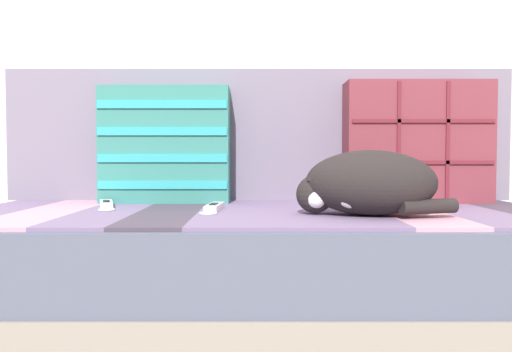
% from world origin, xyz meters
% --- Properties ---
extents(couch, '(1.81, 0.85, 0.39)m').
position_xyz_m(couch, '(0.00, 0.13, 0.19)').
color(couch, gray).
rests_on(couch, ground_plane).
extents(sofa_backrest, '(1.77, 0.14, 0.46)m').
position_xyz_m(sofa_backrest, '(0.00, 0.48, 0.62)').
color(sofa_backrest, slate).
rests_on(sofa_backrest, couch).
extents(throw_pillow_quilted, '(0.48, 0.14, 0.40)m').
position_xyz_m(throw_pillow_quilted, '(0.53, 0.33, 0.59)').
color(throw_pillow_quilted, brown).
rests_on(throw_pillow_quilted, couch).
extents(throw_pillow_striped, '(0.43, 0.14, 0.39)m').
position_xyz_m(throw_pillow_striped, '(-0.31, 0.33, 0.58)').
color(throw_pillow_striped, '#337A70').
rests_on(throw_pillow_striped, couch).
extents(sleeping_cat, '(0.40, 0.27, 0.17)m').
position_xyz_m(sleeping_cat, '(0.28, -0.04, 0.47)').
color(sleeping_cat, black).
rests_on(sleeping_cat, couch).
extents(game_remote_near, '(0.10, 0.21, 0.02)m').
position_xyz_m(game_remote_near, '(-0.46, 0.16, 0.39)').
color(game_remote_near, white).
rests_on(game_remote_near, couch).
extents(game_remote_far, '(0.06, 0.20, 0.02)m').
position_xyz_m(game_remote_far, '(-0.13, 0.08, 0.39)').
color(game_remote_far, white).
rests_on(game_remote_far, couch).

